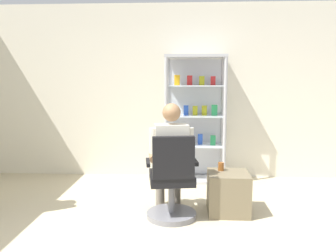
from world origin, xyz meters
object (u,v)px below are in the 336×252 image
object	(u,v)px
office_chair	(172,185)
seated_shopkeeper	(171,153)
tea_glass	(221,166)
storage_crate	(228,193)
display_cabinet_main	(195,118)

from	to	relation	value
office_chair	seated_shopkeeper	bearing A→B (deg)	98.39
tea_glass	storage_crate	bearing A→B (deg)	-50.14
seated_shopkeeper	tea_glass	bearing A→B (deg)	15.78
seated_shopkeeper	storage_crate	bearing A→B (deg)	6.15
office_chair	display_cabinet_main	bearing A→B (deg)	79.86
display_cabinet_main	office_chair	xyz separation A→B (m)	(-0.28, -1.58, -0.57)
display_cabinet_main	office_chair	size ratio (longest dim) A/B	1.98
display_cabinet_main	tea_glass	world-z (taller)	display_cabinet_main
office_chair	storage_crate	size ratio (longest dim) A/B	2.01
display_cabinet_main	storage_crate	distance (m)	1.57
office_chair	tea_glass	world-z (taller)	office_chair
storage_crate	tea_glass	xyz separation A→B (m)	(-0.08, 0.09, 0.29)
display_cabinet_main	seated_shopkeeper	size ratio (longest dim) A/B	1.47
seated_shopkeeper	office_chair	bearing A→B (deg)	-81.61
display_cabinet_main	tea_glass	xyz separation A→B (m)	(0.28, -1.25, -0.44)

